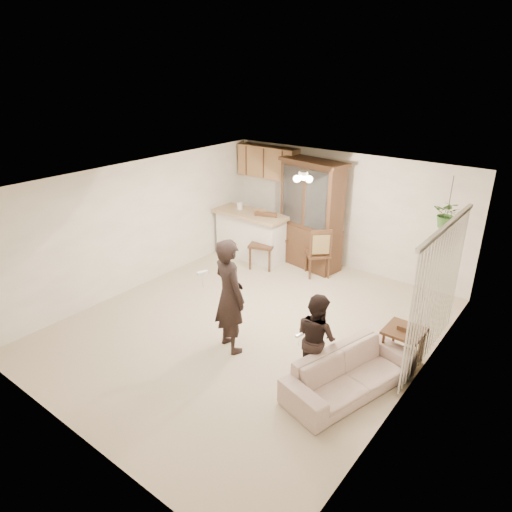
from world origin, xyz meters
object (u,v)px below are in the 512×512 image
Objects in this scene: sofa at (350,368)px; chair_hutch_left at (288,244)px; adult at (230,297)px; china_hutch at (311,215)px; chair_bar at (263,253)px; side_table at (402,346)px; chair_hutch_right at (317,261)px; child at (316,337)px.

sofa is 4.72m from chair_hutch_left.
chair_hutch_left is (-3.30, 3.38, -0.03)m from sofa.
china_hutch is (-0.71, 3.51, 0.26)m from adult.
adult reaches higher than sofa.
chair_hutch_left is (0.13, 0.79, -0.00)m from chair_bar.
side_table is at bearing -27.56° from china_hutch.
adult reaches higher than side_table.
side_table is 0.60× the size of chair_hutch_right.
child is 2.05× the size of side_table.
adult reaches higher than chair_bar.
side_table is 0.55× the size of chair_bar.
adult reaches higher than chair_hutch_left.
china_hutch is (-2.15, 3.35, 0.48)m from child.
adult is at bearing -68.93° from china_hutch.
chair_hutch_right is (-2.26, 2.97, -0.06)m from sofa.
side_table is (0.86, 1.07, -0.37)m from child.
chair_bar reaches higher than chair_hutch_left.
side_table is 4.08m from chair_bar.
adult is 1.65× the size of chair_hutch_right.
adult is at bearing 24.56° from child.
adult is 3.59m from china_hutch.
chair_hutch_left is (-0.63, 0.07, -0.83)m from china_hutch.
child reaches higher than chair_hutch_right.
chair_hutch_right is at bearing -6.97° from chair_hutch_left.
sofa is at bearing -57.45° from chair_bar.
china_hutch is at bearing 142.77° from side_table.
adult is at bearing 112.06° from sofa.
child is at bearing 111.06° from sofa.
chair_hutch_left is at bearing 60.35° from sofa.
chair_hutch_left is (-2.78, 3.43, -0.34)m from child.
sofa is 4.30m from chair_bar.
chair_bar is at bearing -26.04° from chair_hutch_right.
adult is 0.77× the size of china_hutch.
adult reaches higher than child.
chair_hutch_right is at bearing -2.64° from chair_bar.
sofa is 1.72× the size of chair_hutch_right.
sofa is 0.80× the size of china_hutch.
child is 1.24× the size of chair_hutch_right.
sofa is 1.57× the size of chair_bar.
sofa is 1.04× the size of adult.
china_hutch is 1.00m from chair_hutch_right.
child is 1.13× the size of chair_bar.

